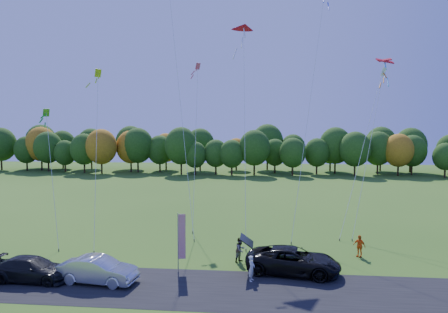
# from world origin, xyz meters

# --- Properties ---
(ground) EXTENTS (160.00, 160.00, 0.00)m
(ground) POSITION_xyz_m (0.00, 0.00, 0.00)
(ground) COLOR #315C18
(asphalt_strip) EXTENTS (90.00, 6.00, 0.01)m
(asphalt_strip) POSITION_xyz_m (0.00, -4.00, 0.01)
(asphalt_strip) COLOR black
(asphalt_strip) RESTS_ON ground
(tree_line) EXTENTS (116.00, 12.00, 10.00)m
(tree_line) POSITION_xyz_m (0.00, 55.00, 0.00)
(tree_line) COLOR #1E4711
(tree_line) RESTS_ON ground
(black_suv) EXTENTS (6.36, 3.74, 1.66)m
(black_suv) POSITION_xyz_m (5.14, -0.99, 0.83)
(black_suv) COLOR black
(black_suv) RESTS_ON ground
(silver_sedan) EXTENTS (4.92, 2.22, 1.57)m
(silver_sedan) POSITION_xyz_m (-6.67, -3.75, 0.78)
(silver_sedan) COLOR silver
(silver_sedan) RESTS_ON ground
(dark_truck_a) EXTENTS (5.02, 2.17, 1.44)m
(dark_truck_a) POSITION_xyz_m (-10.86, -3.79, 0.72)
(dark_truck_a) COLOR black
(dark_truck_a) RESTS_ON ground
(person_tailgate_a) EXTENTS (0.50, 0.64, 1.56)m
(person_tailgate_a) POSITION_xyz_m (2.52, -2.57, 0.78)
(person_tailgate_a) COLOR silver
(person_tailgate_a) RESTS_ON ground
(person_tailgate_b) EXTENTS (1.00, 1.04, 1.69)m
(person_tailgate_b) POSITION_xyz_m (1.64, 0.87, 0.85)
(person_tailgate_b) COLOR gray
(person_tailgate_b) RESTS_ON ground
(person_east) EXTENTS (0.96, 0.91, 1.59)m
(person_east) POSITION_xyz_m (10.16, 2.77, 0.80)
(person_east) COLOR orange
(person_east) RESTS_ON ground
(feather_flag) EXTENTS (0.51, 0.18, 3.89)m
(feather_flag) POSITION_xyz_m (-2.06, -1.50, 2.38)
(feather_flag) COLOR #999999
(feather_flag) RESTS_ON ground
(kite_delta_blue) EXTENTS (6.47, 11.59, 29.38)m
(kite_delta_blue) POSITION_xyz_m (-4.81, 10.71, 14.13)
(kite_delta_blue) COLOR #4C3F33
(kite_delta_blue) RESTS_ON ground
(kite_parafoil_orange) EXTENTS (5.58, 11.38, 24.29)m
(kite_parafoil_orange) POSITION_xyz_m (7.46, 10.89, 12.01)
(kite_parafoil_orange) COLOR #4C3F33
(kite_parafoil_orange) RESTS_ON ground
(kite_delta_red) EXTENTS (2.25, 10.37, 20.26)m
(kite_delta_red) POSITION_xyz_m (1.55, 8.35, 10.55)
(kite_delta_red) COLOR #4C3F33
(kite_delta_red) RESTS_ON ground
(kite_parafoil_rainbow) EXTENTS (7.50, 9.12, 16.67)m
(kite_parafoil_rainbow) POSITION_xyz_m (12.40, 11.09, 8.14)
(kite_parafoil_rainbow) COLOR #4C3F33
(kite_parafoil_rainbow) RESTS_ON ground
(kite_diamond_yellow) EXTENTS (3.10, 7.90, 15.02)m
(kite_diamond_yellow) POSITION_xyz_m (-10.55, 5.31, 7.27)
(kite_diamond_yellow) COLOR #4C3F33
(kite_diamond_yellow) RESTS_ON ground
(kite_diamond_green) EXTENTS (3.22, 4.09, 11.24)m
(kite_diamond_green) POSITION_xyz_m (-13.51, 3.63, 5.43)
(kite_diamond_green) COLOR #4C3F33
(kite_diamond_green) RESTS_ON ground
(kite_diamond_white) EXTENTS (4.41, 6.24, 15.31)m
(kite_diamond_white) POSITION_xyz_m (12.43, 9.66, 7.40)
(kite_diamond_white) COLOR #4C3F33
(kite_diamond_white) RESTS_ON ground
(kite_diamond_pink) EXTENTS (1.24, 7.81, 16.41)m
(kite_diamond_pink) POSITION_xyz_m (-3.31, 11.62, 8.12)
(kite_diamond_pink) COLOR #4C3F33
(kite_diamond_pink) RESTS_ON ground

